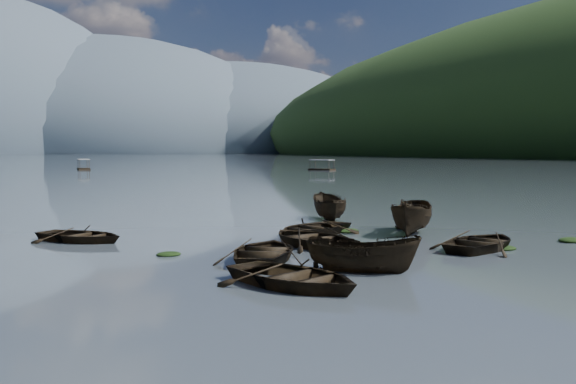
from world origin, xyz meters
name	(u,v)px	position (x,y,z in m)	size (l,w,h in m)	color
ground_plane	(444,275)	(0.00, 0.00, 0.00)	(2400.00, 2400.00, 0.00)	#475159
haze_mtn_c	(107,153)	(140.00, 900.00, 0.00)	(520.00, 520.00, 260.00)	#475666
haze_mtn_d	(229,153)	(320.00, 900.00, 0.00)	(520.00, 520.00, 220.00)	#475666
rowboat_0	(294,287)	(-5.26, 0.45, 0.00)	(3.40, 4.76, 0.99)	black
rowboat_1	(266,259)	(-4.13, 5.21, 0.00)	(3.37, 4.72, 0.98)	black
rowboat_2	(363,272)	(-2.22, 1.47, 0.00)	(1.45, 3.85, 1.49)	black
rowboat_3	(311,245)	(-0.96, 7.61, 0.00)	(3.52, 4.93, 1.02)	black
rowboat_4	(482,249)	(4.93, 3.69, 0.00)	(3.31, 4.64, 0.96)	black
rowboat_5	(412,234)	(5.27, 8.92, 0.00)	(1.82, 4.85, 1.87)	black
rowboat_6	(81,241)	(-9.74, 13.08, 0.00)	(3.08, 4.31, 0.89)	black
rowboat_7	(312,235)	(0.67, 10.65, 0.00)	(3.43, 4.80, 0.99)	black
rowboat_8	(329,220)	(4.44, 15.89, 0.00)	(1.69, 4.48, 1.73)	black
weed_clump_0	(293,279)	(-4.84, 1.42, 0.00)	(0.94, 0.77, 0.21)	black
weed_clump_1	(363,246)	(0.90, 6.44, 0.00)	(1.01, 0.81, 0.22)	black
weed_clump_2	(504,250)	(5.65, 3.18, 0.00)	(1.03, 0.82, 0.22)	black
weed_clump_3	(404,229)	(6.07, 10.72, 0.00)	(1.00, 0.84, 0.22)	black
weed_clump_4	(572,242)	(9.97, 3.56, 0.00)	(1.28, 1.01, 0.26)	black
weed_clump_5	(169,255)	(-7.18, 7.63, 0.00)	(0.97, 0.78, 0.20)	black
weed_clump_6	(245,256)	(-4.52, 6.28, 0.00)	(0.92, 0.77, 0.19)	black
weed_clump_7	(348,232)	(2.64, 10.65, 0.00)	(1.16, 0.93, 0.25)	black
pontoon_centre	(84,170)	(4.90, 121.76, 0.00)	(2.29, 5.48, 2.10)	black
pontoon_right	(322,170)	(47.77, 97.16, 0.00)	(2.21, 5.31, 2.04)	black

